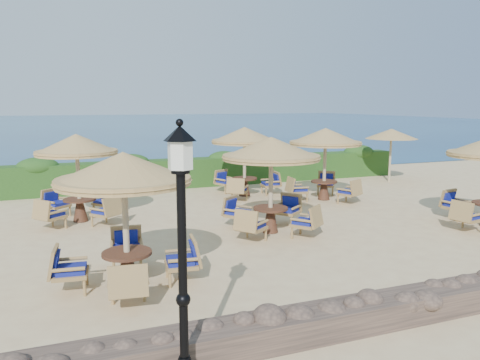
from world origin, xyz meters
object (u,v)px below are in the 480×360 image
Objects in this scene: cafe_set_1 at (271,168)px; cafe_set_4 at (245,148)px; cafe_set_5 at (325,149)px; cafe_set_0 at (125,199)px; lamp_post at (183,272)px; extra_parasol at (391,134)px; cafe_set_3 at (78,166)px.

cafe_set_4 is at bearing 76.56° from cafe_set_1.
cafe_set_1 and cafe_set_5 have the same top height.
lamp_post is at bearing -86.60° from cafe_set_0.
cafe_set_0 is 1.04× the size of cafe_set_5.
cafe_set_5 is at bearing 36.62° from cafe_set_0.
extra_parasol is at bearing 33.98° from cafe_set_1.
cafe_set_3 is 0.96× the size of cafe_set_4.
cafe_set_3 is 6.38m from cafe_set_4.
cafe_set_1 is (-8.60, -5.79, -0.38)m from extra_parasol.
cafe_set_0 is 9.88m from cafe_set_5.
lamp_post is at bearing -84.63° from cafe_set_3.
extra_parasol is 0.87× the size of cafe_set_4.
cafe_set_3 is at bearing -178.72° from cafe_set_5.
cafe_set_4 is (5.21, 11.26, 0.29)m from lamp_post.
cafe_set_1 is (4.22, 2.55, 0.03)m from cafe_set_0.
lamp_post reaches higher than cafe_set_3.
cafe_set_5 is at bearing -34.27° from cafe_set_4.
extra_parasol is 10.37m from cafe_set_1.
cafe_set_0 is at bearing -148.92° from cafe_set_1.
cafe_set_3 and cafe_set_4 have the same top height.
extra_parasol is 0.87× the size of cafe_set_5.
cafe_set_3 is (-13.48, -2.64, -0.46)m from extra_parasol.
cafe_set_0 is 1.04× the size of cafe_set_4.
cafe_set_4 reaches higher than extra_parasol.
cafe_set_1 is 4.99m from cafe_set_5.
cafe_set_4 is (6.09, 1.89, 0.14)m from cafe_set_3.
cafe_set_5 is at bearing -153.42° from extra_parasol.
cafe_set_3 reaches higher than extra_parasol.
cafe_set_0 and cafe_set_4 have the same top height.
cafe_set_0 is at bearing 93.40° from lamp_post.
cafe_set_0 is at bearing -146.95° from extra_parasol.
lamp_post is 1.25× the size of cafe_set_3.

